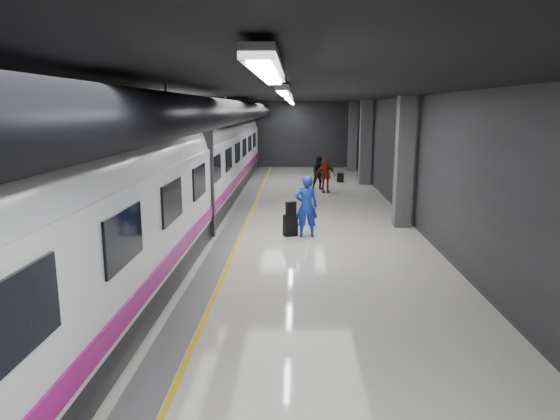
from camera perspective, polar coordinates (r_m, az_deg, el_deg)
ground at (r=15.83m, az=-1.24°, el=-3.39°), size 40.00×40.00×0.00m
platform_hall at (r=16.28m, az=-2.13°, el=9.63°), size 10.02×40.02×4.51m
train at (r=15.93m, az=-13.04°, el=4.00°), size 3.05×38.00×4.05m
traveler_main at (r=15.99m, az=3.04°, el=0.42°), size 0.76×0.53×2.00m
suitcase_main at (r=16.21m, az=1.18°, el=-1.76°), size 0.50×0.41×0.70m
shoulder_bag at (r=16.10m, az=1.26°, el=0.19°), size 0.36×0.29×0.43m
traveler_far_a at (r=25.49m, az=4.51°, el=4.25°), size 0.87×0.69×1.72m
traveler_far_b at (r=24.66m, az=5.22°, el=3.99°), size 1.07×0.62×1.72m
suitcase_far at (r=28.31m, az=6.91°, el=3.70°), size 0.39×0.29×0.52m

